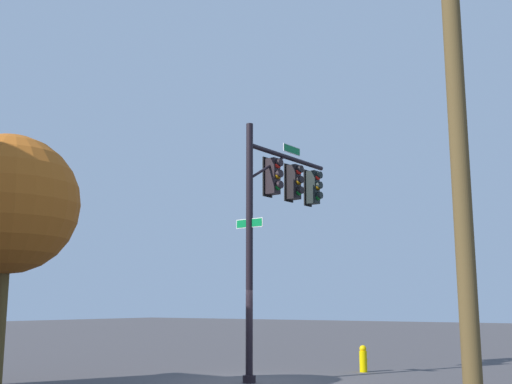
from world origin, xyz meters
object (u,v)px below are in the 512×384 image
Objects in this scene: tree_near at (8,204)px; signal_pole_assembly at (281,202)px; utility_pole at (460,158)px; fire_hydrant at (363,359)px.

signal_pole_assembly is at bearing -21.15° from tree_near.
utility_pole is at bearing -131.98° from signal_pole_assembly.
utility_pole is (-6.57, -7.31, -0.87)m from signal_pole_assembly.
utility_pole reaches higher than signal_pole_assembly.
signal_pole_assembly is 9.87m from utility_pole.
tree_near is (-0.84, 10.18, 0.06)m from utility_pole.
tree_near is at bearing 158.85° from signal_pole_assembly.
tree_near reaches higher than fire_hydrant.
signal_pole_assembly is 7.99m from tree_near.
signal_pole_assembly is 1.21× the size of tree_near.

